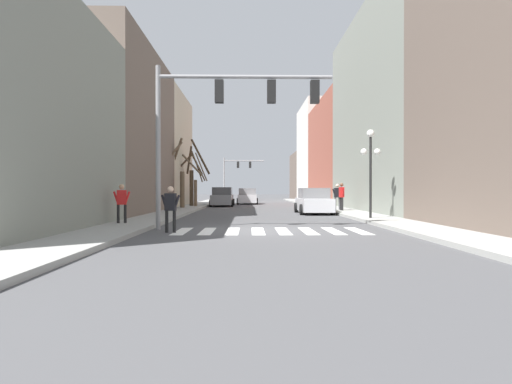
{
  "coord_description": "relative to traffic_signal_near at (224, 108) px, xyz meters",
  "views": [
    {
      "loc": [
        -0.76,
        -14.57,
        1.47
      ],
      "look_at": [
        -0.07,
        25.95,
        1.27
      ],
      "focal_mm": 28.0,
      "sensor_mm": 36.0,
      "label": 1
    }
  ],
  "objects": [
    {
      "name": "pedestrian_on_right_sidewalk",
      "position": [
        6.85,
        11.75,
        -3.33
      ],
      "size": [
        0.74,
        0.31,
        1.73
      ],
      "rotation": [
        0.0,
        0.0,
        3.35
      ],
      "color": "#4C4C51",
      "rests_on": "sidewalk_right"
    },
    {
      "name": "traffic_signal_far",
      "position": [
        -0.88,
        38.45,
        -0.36
      ],
      "size": [
        5.47,
        0.28,
        5.79
      ],
      "color": "gray",
      "rests_on": "ground_plane"
    },
    {
      "name": "street_tree_right_far",
      "position": [
        -3.82,
        18.7,
        -1.75
      ],
      "size": [
        3.15,
        1.8,
        5.61
      ],
      "color": "#473828",
      "rests_on": "sidewalk_left"
    },
    {
      "name": "pedestrian_near_right_corner",
      "position": [
        -4.15,
        1.2,
        -3.43
      ],
      "size": [
        0.67,
        0.27,
        1.56
      ],
      "rotation": [
        0.0,
        0.0,
        0.19
      ],
      "color": "black",
      "rests_on": "sidewalk_left"
    },
    {
      "name": "traffic_signal_near",
      "position": [
        0.0,
        0.0,
        0.0
      ],
      "size": [
        6.56,
        0.28,
        6.08
      ],
      "color": "gray",
      "rests_on": "ground_plane"
    },
    {
      "name": "street_tree_left_near",
      "position": [
        -4.27,
        15.27,
        -2.02
      ],
      "size": [
        3.31,
        2.42,
        5.27
      ],
      "color": "brown",
      "rests_on": "sidewalk_left"
    },
    {
      "name": "street_tree_left_mid",
      "position": [
        -3.37,
        18.23,
        -2.64
      ],
      "size": [
        1.07,
        0.83,
        4.43
      ],
      "color": "brown",
      "rests_on": "sidewalk_left"
    },
    {
      "name": "pedestrian_on_left_sidewalk",
      "position": [
        -1.77,
        -1.04,
        -3.56
      ],
      "size": [
        0.69,
        0.27,
        1.6
      ],
      "rotation": [
        0.0,
        0.0,
        2.98
      ],
      "color": "black",
      "rests_on": "ground_plane"
    },
    {
      "name": "car_parked_left_mid",
      "position": [
        -1.51,
        21.67,
        -3.7
      ],
      "size": [
        2.1,
        4.66,
        1.72
      ],
      "rotation": [
        0.0,
        0.0,
        1.57
      ],
      "color": "gray",
      "rests_on": "ground_plane"
    },
    {
      "name": "sidewalk_right",
      "position": [
        7.13,
        -0.25,
        -4.43
      ],
      "size": [
        2.08,
        90.0,
        0.15
      ],
      "color": "#9E9E99",
      "rests_on": "ground_plane"
    },
    {
      "name": "building_row_right",
      "position": [
        11.17,
        22.8,
        1.52
      ],
      "size": [
        6.0,
        62.65,
        13.34
      ],
      "color": "#66564C",
      "rests_on": "ground_plane"
    },
    {
      "name": "car_driving_toward_lane",
      "position": [
        0.75,
        27.12,
        -3.73
      ],
      "size": [
        2.15,
        4.8,
        1.65
      ],
      "rotation": [
        0.0,
        0.0,
        -1.57
      ],
      "color": "silver",
      "rests_on": "ground_plane"
    },
    {
      "name": "car_parked_left_far",
      "position": [
        4.95,
        9.88,
        -3.76
      ],
      "size": [
        2.05,
        4.39,
        1.59
      ],
      "rotation": [
        0.0,
        0.0,
        1.57
      ],
      "color": "silver",
      "rests_on": "ground_plane"
    },
    {
      "name": "sidewalk_left",
      "position": [
        -3.72,
        -0.25,
        -4.43
      ],
      "size": [
        2.08,
        90.0,
        0.15
      ],
      "color": "#9E9E99",
      "rests_on": "ground_plane"
    },
    {
      "name": "crosswalk_stripes",
      "position": [
        1.71,
        -0.6,
        -4.5
      ],
      "size": [
        6.75,
        2.6,
        0.01
      ],
      "color": "white",
      "rests_on": "ground_plane"
    },
    {
      "name": "pedestrian_waiting_at_curb",
      "position": [
        6.94,
        10.92,
        -3.3
      ],
      "size": [
        0.28,
        0.77,
        1.79
      ],
      "rotation": [
        0.0,
        0.0,
        4.82
      ],
      "color": "black",
      "rests_on": "sidewalk_right"
    },
    {
      "name": "ground_plane",
      "position": [
        1.71,
        -0.25,
        -4.5
      ],
      "size": [
        240.0,
        240.0,
        0.0
      ],
      "primitive_type": "plane",
      "color": "#4C4C4F"
    },
    {
      "name": "building_row_left",
      "position": [
        -7.76,
        10.16,
        0.17
      ],
      "size": [
        6.0,
        31.46,
        9.94
      ],
      "color": "gray",
      "rests_on": "ground_plane"
    },
    {
      "name": "street_lamp_right_corner",
      "position": [
        6.71,
        3.99,
        -1.39
      ],
      "size": [
        0.95,
        0.36,
        4.18
      ],
      "color": "black",
      "rests_on": "sidewalk_right"
    }
  ]
}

